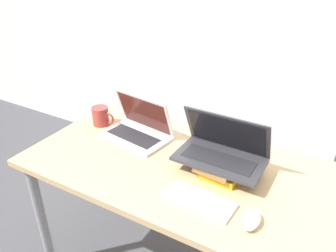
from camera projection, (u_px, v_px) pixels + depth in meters
desk at (179, 179)px, 1.52m from camera, size 1.41×0.74×0.74m
laptop_left at (138, 128)px, 1.68m from camera, size 0.37×0.26×0.22m
book_stack at (224, 164)px, 1.43m from camera, size 0.18×0.27×0.06m
laptop_on_books at (222, 150)px, 1.40m from camera, size 0.38×0.22×0.21m
wireless_keyboard at (198, 200)px, 1.26m from camera, size 0.29×0.14×0.01m
mouse at (251, 220)px, 1.15m from camera, size 0.06×0.11×0.04m
mug at (101, 116)px, 1.80m from camera, size 0.14×0.09×0.10m
mini_fridge at (303, 164)px, 1.99m from camera, size 0.54×0.54×0.90m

